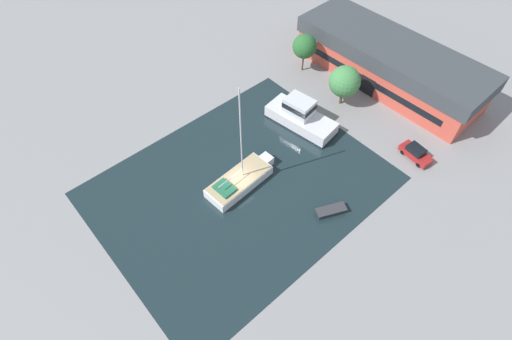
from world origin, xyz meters
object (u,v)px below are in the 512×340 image
sailboat_moored (240,180)px  small_dinghy (331,211)px  warehouse_building (390,63)px  quay_tree_by_water (305,46)px  parked_car (416,153)px  motor_cruiser (300,116)px  quay_tree_near_building (345,82)px

sailboat_moored → small_dinghy: 11.27m
warehouse_building → sailboat_moored: 29.41m
quay_tree_by_water → sailboat_moored: size_ratio=0.42×
parked_car → sailboat_moored: 22.56m
parked_car → sailboat_moored: bearing=-23.9°
warehouse_building → small_dinghy: size_ratio=7.74×
motor_cruiser → small_dinghy: (12.52, -7.63, -1.13)m
parked_car → small_dinghy: bearing=1.0°
parked_car → motor_cruiser: bearing=-57.7°
warehouse_building → motor_cruiser: size_ratio=2.81×
motor_cruiser → small_dinghy: size_ratio=2.75×
quay_tree_near_building → parked_car: size_ratio=1.37×
quay_tree_near_building → quay_tree_by_water: size_ratio=1.00×
quay_tree_near_building → sailboat_moored: size_ratio=0.42×
warehouse_building → small_dinghy: warehouse_building is taller
quay_tree_by_water → small_dinghy: 26.81m
motor_cruiser → small_dinghy: motor_cruiser is taller
quay_tree_by_water → small_dinghy: size_ratio=1.62×
parked_car → small_dinghy: 14.40m
parked_car → motor_cruiser: size_ratio=0.43×
quay_tree_by_water → small_dinghy: (20.76, -16.53, -3.86)m
quay_tree_near_building → parked_car: 13.51m
quay_tree_by_water → motor_cruiser: quay_tree_by_water is taller
quay_tree_near_building → parked_car: bearing=-3.6°
sailboat_moored → small_dinghy: size_ratio=3.90×
quay_tree_by_water → sailboat_moored: 24.40m
quay_tree_by_water → motor_cruiser: (8.23, -8.90, -2.73)m
warehouse_building → quay_tree_by_water: 12.70m
warehouse_building → quay_tree_near_building: warehouse_building is taller
parked_car → sailboat_moored: sailboat_moored is taller
sailboat_moored → motor_cruiser: size_ratio=1.42×
quay_tree_near_building → motor_cruiser: 7.92m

